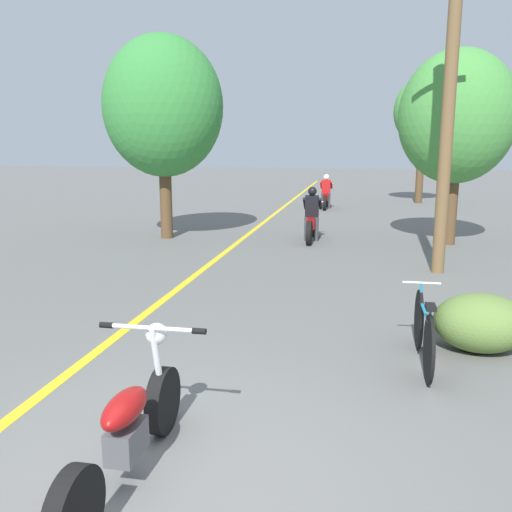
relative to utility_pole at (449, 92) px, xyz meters
name	(u,v)px	position (x,y,z in m)	size (l,w,h in m)	color
ground_plane	(162,488)	(-2.87, -7.48, -3.38)	(120.00, 120.00, 0.00)	#60605E
lane_stripe_center	(253,231)	(-4.57, 4.53, -3.37)	(0.14, 48.00, 0.01)	yellow
utility_pole	(449,92)	(0.00, 0.00, 0.00)	(1.10, 0.24, 6.58)	brown
roadside_tree_right_near	(457,118)	(0.69, 3.31, -0.29)	(2.77, 2.50, 4.71)	#513A23
roadside_tree_right_far	(423,112)	(1.00, 13.84, 0.47)	(2.48, 2.23, 5.33)	#513A23
roadside_tree_left	(163,107)	(-6.60, 2.91, 0.03)	(3.12, 2.81, 5.21)	#513A23
roadside_bush	(481,323)	(-0.07, -4.23, -3.03)	(1.10, 0.88, 0.70)	#5B7A38
motorcycle_foreground	(129,429)	(-3.13, -7.42, -2.98)	(0.89, 2.05, 1.01)	black
motorcycle_rider_lead	(312,220)	(-2.74, 3.20, -2.85)	(0.50, 1.98, 1.40)	black
motorcycle_rider_far	(326,195)	(-2.85, 10.89, -2.87)	(0.50, 2.06, 1.35)	black
bicycle_parked	(424,331)	(-0.79, -4.76, -2.99)	(0.44, 1.73, 0.84)	black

